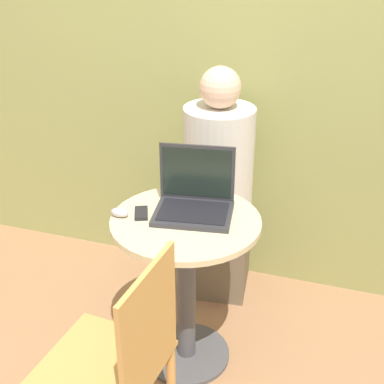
{
  "coord_description": "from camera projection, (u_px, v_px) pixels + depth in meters",
  "views": [
    {
      "loc": [
        0.61,
        -1.77,
        1.81
      ],
      "look_at": [
        0.01,
        0.05,
        0.83
      ],
      "focal_mm": 50.0,
      "sensor_mm": 36.0,
      "label": 1
    }
  ],
  "objects": [
    {
      "name": "ground_plane",
      "position": [
        187.0,
        355.0,
        2.49
      ],
      "size": [
        12.0,
        12.0,
        0.0
      ],
      "primitive_type": "plane",
      "color": "#9E704C"
    },
    {
      "name": "back_wall",
      "position": [
        237.0,
        39.0,
        2.55
      ],
      "size": [
        7.0,
        0.05,
        2.6
      ],
      "color": "#939956",
      "rests_on": "ground_plane"
    },
    {
      "name": "round_table",
      "position": [
        186.0,
        268.0,
        2.26
      ],
      "size": [
        0.61,
        0.61,
        0.73
      ],
      "color": "#4C4C51",
      "rests_on": "ground_plane"
    },
    {
      "name": "laptop",
      "position": [
        195.0,
        199.0,
        2.19
      ],
      "size": [
        0.35,
        0.29,
        0.26
      ],
      "color": "#2D2D33",
      "rests_on": "round_table"
    },
    {
      "name": "cell_phone",
      "position": [
        141.0,
        213.0,
        2.18
      ],
      "size": [
        0.09,
        0.11,
        0.02
      ],
      "color": "black",
      "rests_on": "round_table"
    },
    {
      "name": "computer_mouse",
      "position": [
        120.0,
        212.0,
        2.17
      ],
      "size": [
        0.08,
        0.04,
        0.04
      ],
      "color": "#B2B2B7",
      "rests_on": "round_table"
    },
    {
      "name": "chair_empty",
      "position": [
        119.0,
        365.0,
        1.82
      ],
      "size": [
        0.43,
        0.43,
        0.87
      ],
      "color": "tan",
      "rests_on": "ground_plane"
    },
    {
      "name": "person_seated",
      "position": [
        219.0,
        202.0,
        2.75
      ],
      "size": [
        0.38,
        0.55,
        1.23
      ],
      "color": "brown",
      "rests_on": "ground_plane"
    }
  ]
}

